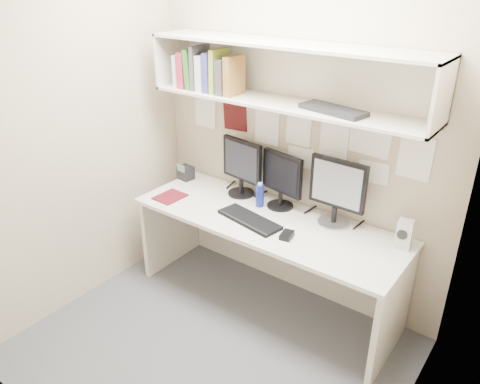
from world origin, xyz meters
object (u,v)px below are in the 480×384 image
Objects in this scene: monitor_right at (337,190)px; desk_phone at (186,173)px; keyboard at (249,220)px; monitor_center at (282,178)px; monitor_left at (242,165)px; desk at (266,261)px; maroon_notebook at (170,197)px; speaker at (404,234)px.

desk_phone is at bearing -175.90° from monitor_right.
monitor_center is at bearing 91.43° from keyboard.
desk is at bearing -20.86° from monitor_left.
keyboard is at bearing 6.84° from maroon_notebook.
keyboard reaches higher than desk.
desk_phone is at bearing 169.83° from desk.
desk_phone is (-1.84, -0.03, -0.04)m from speaker.
monitor_left is at bearing 170.80° from speaker.
keyboard is (-0.08, -0.11, 0.38)m from desk.
keyboard is at bearing -38.18° from monitor_left.
maroon_notebook is at bearing -127.58° from monitor_left.
speaker is 1.74m from maroon_notebook.
monitor_right is (0.80, -0.00, 0.01)m from monitor_left.
desk is 0.89m from maroon_notebook.
monitor_center reaches higher than maroon_notebook.
monitor_left is 0.80m from monitor_right.
maroon_notebook is 1.53× the size of desk_phone.
desk_phone is (-0.94, 0.17, 0.42)m from desk.
monitor_right reaches higher than speaker.
keyboard is 0.91m from desk_phone.
monitor_left reaches higher than keyboard.
maroon_notebook reaches higher than desk.
keyboard is 1.03m from speaker.
desk_phone is (-0.91, -0.05, -0.17)m from monitor_center.
monitor_left is 1.30m from speaker.
monitor_center reaches higher than speaker.
monitor_left is 1.06× the size of monitor_center.
desk_phone reaches higher than keyboard.
monitor_right is 0.97× the size of keyboard.
desk is at bearing -2.71° from desk_phone.
monitor_left reaches higher than desk.
monitor_center is 0.88× the size of monitor_right.
maroon_notebook is (-1.21, -0.39, -0.25)m from monitor_right.
monitor_center is (0.36, 0.00, -0.01)m from monitor_left.
desk is 4.08× the size of keyboard.
desk is at bearing 14.12° from maroon_notebook.
keyboard is at bearing -170.86° from speaker.
monitor_right is 0.64m from keyboard.
speaker is at bearing 7.63° from monitor_left.
monitor_left reaches higher than desk_phone.
desk is 0.40m from keyboard.
monitor_center is at bearing 28.91° from maroon_notebook.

